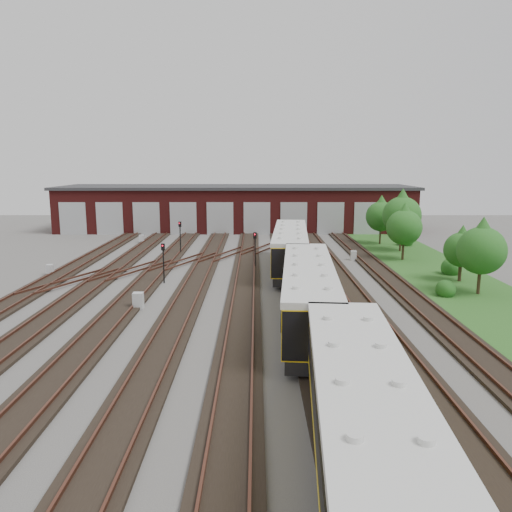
{
  "coord_description": "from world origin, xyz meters",
  "views": [
    {
      "loc": [
        2.9,
        -33.42,
        9.56
      ],
      "look_at": [
        2.89,
        7.21,
        2.0
      ],
      "focal_mm": 35.0,
      "sensor_mm": 36.0,
      "label": 1
    }
  ],
  "objects": [
    {
      "name": "relay_cabinet_2",
      "position": [
        -4.95,
        -1.37,
        0.56
      ],
      "size": [
        0.68,
        0.57,
        1.12
      ],
      "primitive_type": "cube",
      "rotation": [
        0.0,
        0.0,
        0.01
      ],
      "color": "#AEB1B3",
      "rests_on": "ground"
    },
    {
      "name": "tree_1",
      "position": [
        17.61,
        15.73,
        3.73
      ],
      "size": [
        3.5,
        3.5,
        5.8
      ],
      "color": "#352517",
      "rests_on": "ground"
    },
    {
      "name": "grass_verge",
      "position": [
        19.0,
        10.0,
        0.03
      ],
      "size": [
        8.0,
        55.0,
        0.05
      ],
      "primitive_type": "cube",
      "color": "#1F4A18",
      "rests_on": "ground"
    },
    {
      "name": "signal_mast_1",
      "position": [
        -5.21,
        19.24,
        2.23
      ],
      "size": [
        0.32,
        0.31,
        3.48
      ],
      "rotation": [
        0.0,
        0.0,
        -0.39
      ],
      "color": "black",
      "rests_on": "ground"
    },
    {
      "name": "tree_3",
      "position": [
        19.59,
        6.45,
        3.01
      ],
      "size": [
        2.83,
        2.83,
        4.7
      ],
      "color": "#352517",
      "rests_on": "ground"
    },
    {
      "name": "relay_cabinet_1",
      "position": [
        -11.19,
        27.05,
        0.47
      ],
      "size": [
        0.61,
        0.53,
        0.94
      ],
      "primitive_type": "cube",
      "rotation": [
        0.0,
        0.0,
        0.11
      ],
      "color": "#AEB1B3",
      "rests_on": "ground"
    },
    {
      "name": "bush_2",
      "position": [
        20.61,
        24.6,
        0.82
      ],
      "size": [
        1.64,
        1.64,
        1.64
      ],
      "primitive_type": "sphere",
      "color": "#1A4C15",
      "rests_on": "ground"
    },
    {
      "name": "bush_0",
      "position": [
        16.74,
        1.86,
        0.72
      ],
      "size": [
        1.44,
        1.44,
        1.44
      ],
      "primitive_type": "sphere",
      "color": "#1A4C15",
      "rests_on": "ground"
    },
    {
      "name": "tree_4",
      "position": [
        19.36,
        2.4,
        3.72
      ],
      "size": [
        3.5,
        3.5,
        5.8
      ],
      "color": "#352517",
      "rests_on": "ground"
    },
    {
      "name": "signal_mast_0",
      "position": [
        -4.56,
        5.9,
        2.1
      ],
      "size": [
        0.3,
        0.28,
        3.26
      ],
      "rotation": [
        0.0,
        0.0,
        -0.17
      ],
      "color": "black",
      "rests_on": "ground"
    },
    {
      "name": "signal_mast_2",
      "position": [
        2.8,
        11.9,
        2.15
      ],
      "size": [
        0.32,
        0.3,
        3.33
      ],
      "rotation": [
        0.0,
        0.0,
        -0.24
      ],
      "color": "black",
      "rests_on": "ground"
    },
    {
      "name": "ground",
      "position": [
        0.0,
        0.0,
        0.0
      ],
      "size": [
        120.0,
        120.0,
        0.0
      ],
      "primitive_type": "plane",
      "color": "#44423F",
      "rests_on": "ground"
    },
    {
      "name": "tree_2",
      "position": [
        18.78,
        20.75,
        4.45
      ],
      "size": [
        4.18,
        4.18,
        6.93
      ],
      "color": "#352517",
      "rests_on": "ground"
    },
    {
      "name": "signal_mast_3",
      "position": [
        6.06,
        14.12,
        2.11
      ],
      "size": [
        0.28,
        0.26,
        3.32
      ],
      "rotation": [
        0.0,
        0.0,
        -0.27
      ],
      "color": "black",
      "rests_on": "ground"
    },
    {
      "name": "metro_train",
      "position": [
        6.0,
        -4.8,
        2.04
      ],
      "size": [
        4.12,
        48.37,
        3.35
      ],
      "rotation": [
        0.0,
        0.0,
        -0.08
      ],
      "color": "black",
      "rests_on": "ground"
    },
    {
      "name": "bush_1",
      "position": [
        19.92,
        9.12,
        0.86
      ],
      "size": [
        1.72,
        1.72,
        1.72
      ],
      "primitive_type": "sphere",
      "color": "#1A4C15",
      "rests_on": "ground"
    },
    {
      "name": "relay_cabinet_3",
      "position": [
        6.87,
        13.68,
        0.56
      ],
      "size": [
        0.69,
        0.58,
        1.12
      ],
      "primitive_type": "cube",
      "rotation": [
        0.0,
        0.0,
        -0.03
      ],
      "color": "#AEB1B3",
      "rests_on": "ground"
    },
    {
      "name": "relay_cabinet_4",
      "position": [
        12.67,
        15.67,
        0.48
      ],
      "size": [
        0.61,
        0.52,
        0.95
      ],
      "primitive_type": "cube",
      "rotation": [
        0.0,
        0.0,
        -0.09
      ],
      "color": "#AEB1B3",
      "rests_on": "ground"
    },
    {
      "name": "relay_cabinet_0",
      "position": [
        -15.0,
        8.84,
        0.47
      ],
      "size": [
        0.61,
        0.52,
        0.94
      ],
      "primitive_type": "cube",
      "rotation": [
        0.0,
        0.0,
        0.09
      ],
      "color": "#AEB1B3",
      "rests_on": "ground"
    },
    {
      "name": "track_network",
      "position": [
        -0.17,
        0.59,
        0.11
      ],
      "size": [
        30.4,
        70.0,
        0.33
      ],
      "color": "black",
      "rests_on": "ground"
    },
    {
      "name": "tree_0",
      "position": [
        17.75,
        25.69,
        3.79
      ],
      "size": [
        3.56,
        3.56,
        5.9
      ],
      "color": "#352517",
      "rests_on": "ground"
    },
    {
      "name": "maintenance_shed",
      "position": [
        -0.01,
        39.97,
        3.2
      ],
      "size": [
        51.0,
        12.5,
        6.35
      ],
      "color": "#531514",
      "rests_on": "ground"
    }
  ]
}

